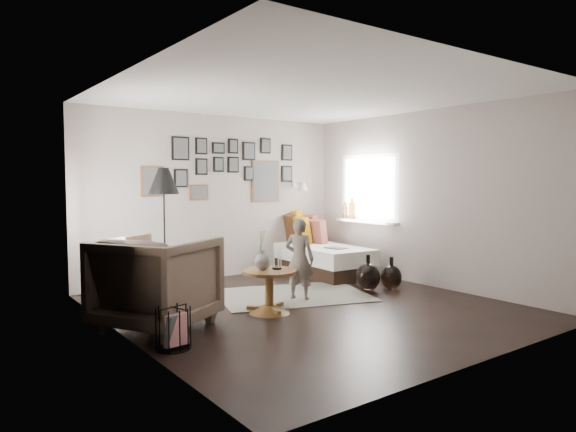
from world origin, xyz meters
TOP-DOWN VIEW (x-y plane):
  - ground at (0.00, 0.00)m, footprint 4.80×4.80m
  - wall_back at (0.00, 2.40)m, footprint 4.50×0.00m
  - wall_front at (0.00, -2.40)m, footprint 4.50×0.00m
  - wall_left at (-2.25, 0.00)m, footprint 0.00×4.80m
  - wall_right at (2.25, 0.00)m, footprint 0.00×4.80m
  - ceiling at (0.00, 0.00)m, footprint 4.80×4.80m
  - door_left at (-2.23, 1.20)m, footprint 0.00×2.14m
  - window_right at (2.18, 1.34)m, footprint 0.15×1.32m
  - gallery_wall at (0.29, 2.38)m, footprint 2.74×0.03m
  - wall_sconce at (1.55, 2.13)m, footprint 0.18×0.36m
  - rug at (0.21, 0.61)m, footprint 2.32×1.94m
  - pedestal_table at (-0.55, 0.05)m, footprint 0.65×0.65m
  - vase at (-0.63, 0.07)m, footprint 0.19×0.19m
  - candles at (-0.44, 0.05)m, footprint 0.11×0.11m
  - daybed at (1.55, 1.84)m, footprint 1.02×2.21m
  - magazine_on_daybed at (1.50, 1.19)m, footprint 0.27×0.35m
  - armchair at (-1.86, 0.23)m, footprint 1.47×1.46m
  - armchair_cushion at (-1.83, 0.28)m, footprint 0.61×0.62m
  - floor_lamp at (-1.22, 1.55)m, footprint 0.40×0.40m
  - magazine_basket at (-2.00, -0.50)m, footprint 0.39×0.39m
  - demijohn_large at (1.24, 0.21)m, footprint 0.35×0.35m
  - demijohn_small at (1.59, 0.09)m, footprint 0.30×0.30m
  - child at (0.14, 0.37)m, footprint 0.43×0.47m

SIDE VIEW (x-z plane):
  - ground at x=0.00m, z-range 0.00..0.00m
  - rug at x=0.21m, z-range 0.00..0.01m
  - demijohn_small at x=1.59m, z-range -0.06..0.41m
  - magazine_basket at x=-2.00m, z-range 0.00..0.39m
  - demijohn_large at x=1.24m, z-range -0.06..0.46m
  - pedestal_table at x=-0.55m, z-range -0.02..0.49m
  - daybed at x=1.55m, z-range -0.19..0.85m
  - armchair_cushion at x=-1.83m, z-range 0.38..0.58m
  - magazine_on_daybed at x=1.50m, z-range 0.48..0.50m
  - armchair at x=-1.86m, z-range 0.00..0.98m
  - child at x=0.14m, z-range 0.00..1.07m
  - candles at x=-0.44m, z-range 0.51..0.75m
  - vase at x=-0.63m, z-range 0.42..0.89m
  - window_right at x=2.18m, z-range 0.28..1.58m
  - door_left at x=-2.23m, z-range -0.02..2.12m
  - wall_back at x=0.00m, z-range -0.95..3.55m
  - wall_front at x=0.00m, z-range -0.95..3.55m
  - wall_left at x=-2.25m, z-range -1.10..3.70m
  - wall_right at x=2.25m, z-range -1.10..3.70m
  - wall_sconce at x=1.55m, z-range 1.38..1.54m
  - floor_lamp at x=-1.22m, z-range 0.63..2.36m
  - gallery_wall at x=0.29m, z-range 1.20..2.28m
  - ceiling at x=0.00m, z-range 2.60..2.60m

